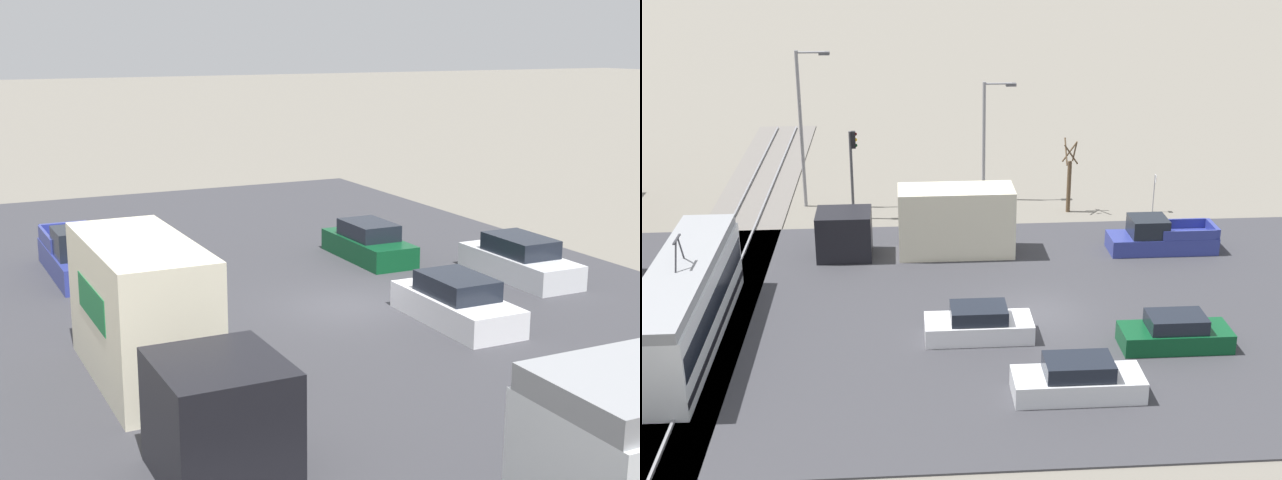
{
  "view_description": "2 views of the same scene",
  "coord_description": "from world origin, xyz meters",
  "views": [
    {
      "loc": [
        12.33,
        23.58,
        8.31
      ],
      "look_at": [
        2.29,
        2.78,
        3.0
      ],
      "focal_mm": 50.0,
      "sensor_mm": 36.0,
      "label": 1
    },
    {
      "loc": [
        -34.92,
        5.84,
        17.12
      ],
      "look_at": [
        3.48,
        3.07,
        2.24
      ],
      "focal_mm": 50.0,
      "sensor_mm": 36.0,
      "label": 2
    }
  ],
  "objects": [
    {
      "name": "road_surface",
      "position": [
        0.0,
        0.0,
        0.04
      ],
      "size": [
        22.73,
        45.76,
        0.08
      ],
      "color": "#38383D",
      "rests_on": "ground"
    },
    {
      "name": "pickup_truck",
      "position": [
        6.83,
        -7.34,
        0.76
      ],
      "size": [
        1.9,
        5.47,
        1.82
      ],
      "color": "navy",
      "rests_on": "ground"
    },
    {
      "name": "ground_plane",
      "position": [
        0.0,
        0.0,
        0.0
      ],
      "size": [
        320.0,
        320.0,
        0.0
      ],
      "primitive_type": "plane",
      "color": "slate"
    },
    {
      "name": "box_truck",
      "position": [
        7.26,
        4.46,
        1.68
      ],
      "size": [
        2.38,
        9.91,
        3.47
      ],
      "color": "black",
      "rests_on": "ground"
    },
    {
      "name": "sedan_car_2",
      "position": [
        -3.51,
        -5.05,
        0.66
      ],
      "size": [
        1.79,
        4.44,
        1.42
      ],
      "rotation": [
        0.0,
        0.0,
        3.14
      ],
      "color": "#0C4723",
      "rests_on": "ground"
    },
    {
      "name": "sedan_car_1",
      "position": [
        -6.95,
        -0.41,
        0.68
      ],
      "size": [
        1.84,
        4.78,
        1.47
      ],
      "color": "silver",
      "rests_on": "ground"
    },
    {
      "name": "sedan_car_0",
      "position": [
        -2.14,
        2.79,
        0.66
      ],
      "size": [
        1.87,
        4.44,
        1.41
      ],
      "color": "silver",
      "rests_on": "ground"
    }
  ]
}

